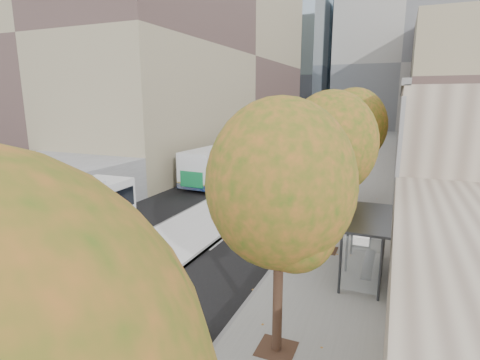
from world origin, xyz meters
The scene contains 12 objects.
bus_platform centered at (-3.88, 35.00, 0.07)m, with size 4.25×150.00×0.15m, color silver.
sidewalk centered at (4.12, 35.00, 0.04)m, with size 4.75×150.00×0.08m, color gray.
building_tan centered at (15.50, 64.00, 4.00)m, with size 18.00×92.00×8.00m, color gray.
building_midrise centered at (-22.50, 41.00, 12.50)m, with size 24.00×46.00×25.00m, color gray.
building_far_block centered at (6.00, 96.00, 15.00)m, with size 30.00×18.00×30.00m, color gray.
bus_shelter centered at (5.69, 10.96, 2.19)m, with size 1.90×4.40×2.53m.
tree_b centered at (3.60, 5.00, 5.04)m, with size 4.00×4.00×6.97m.
tree_c centered at (3.60, 13.00, 5.25)m, with size 4.20×4.20×7.28m.
tree_d centered at (3.60, 22.00, 5.47)m, with size 4.40×4.40×7.60m.
bus_far centered at (-7.32, 29.61, 1.74)m, with size 3.89×19.23×3.18m.
cyclist centered at (1.15, 4.37, 0.72)m, with size 0.58×1.54×1.94m.
distant_car centered at (-6.92, 43.32, 0.72)m, with size 1.70×4.21×1.44m, color #BCBCBC.
Camera 1 is at (6.33, -4.32, 7.24)m, focal length 28.00 mm.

